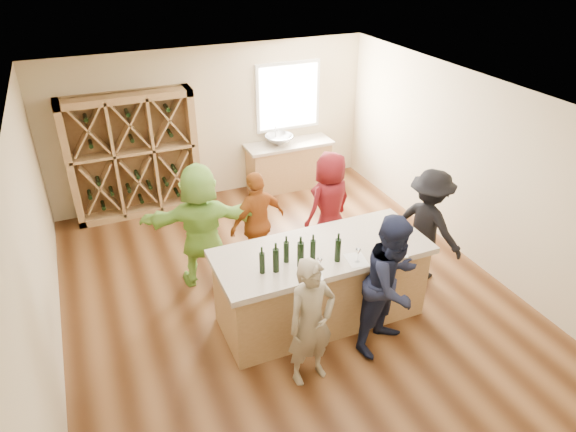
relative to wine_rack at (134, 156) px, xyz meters
name	(u,v)px	position (x,y,z in m)	size (l,w,h in m)	color
floor	(287,296)	(1.50, -3.27, -1.15)	(6.00, 7.00, 0.10)	brown
ceiling	(287,98)	(1.50, -3.27, 1.75)	(6.00, 7.00, 0.10)	white
wall_back	(212,123)	(1.50, 0.28, 0.30)	(6.00, 0.10, 2.80)	beige
wall_front	(474,419)	(1.50, -6.82, 0.30)	(6.00, 0.10, 2.80)	beige
wall_left	(30,260)	(-1.55, -3.27, 0.30)	(0.10, 7.00, 2.80)	beige
wall_right	(474,169)	(4.55, -3.27, 0.30)	(0.10, 7.00, 2.80)	beige
window_frame	(288,96)	(3.00, 0.20, 0.65)	(1.30, 0.06, 1.30)	white
window_pane	(289,97)	(3.00, 0.17, 0.65)	(1.18, 0.01, 1.18)	white
wine_rack	(134,156)	(0.00, 0.00, 0.00)	(2.20, 0.45, 2.20)	#A17B4D
back_counter_base	(289,166)	(2.90, -0.07, -0.67)	(1.60, 0.58, 0.86)	#A17B4D
back_counter_top	(289,144)	(2.90, -0.07, -0.21)	(1.70, 0.62, 0.06)	#BDAE9B
sink	(279,140)	(2.70, -0.07, -0.09)	(0.54, 0.54, 0.19)	silver
faucet	(276,134)	(2.70, 0.11, -0.03)	(0.02, 0.02, 0.30)	silver
tasting_counter_base	(321,286)	(1.71, -3.89, -0.60)	(2.60, 1.00, 1.00)	#A17B4D
tasting_counter_top	(322,252)	(1.71, -3.89, -0.06)	(2.72, 1.12, 0.08)	#BDAE9B
wine_bottle_a	(262,263)	(0.85, -4.06, 0.11)	(0.07, 0.07, 0.27)	black
wine_bottle_b	(276,260)	(1.01, -4.10, 0.13)	(0.07, 0.07, 0.30)	black
wine_bottle_c	(286,252)	(1.19, -3.97, 0.12)	(0.07, 0.07, 0.27)	black
wine_bottle_d	(301,255)	(1.31, -4.12, 0.14)	(0.08, 0.08, 0.33)	black
wine_bottle_e	(313,251)	(1.50, -4.06, 0.12)	(0.07, 0.07, 0.28)	black
wine_glass_a	(320,265)	(1.47, -4.30, 0.06)	(0.06, 0.06, 0.17)	white
wine_glass_b	(358,256)	(1.97, -4.31, 0.07)	(0.07, 0.07, 0.18)	white
wine_glass_c	(394,248)	(2.46, -4.33, 0.06)	(0.06, 0.06, 0.16)	white
wine_glass_e	(403,237)	(2.70, -4.18, 0.07)	(0.07, 0.07, 0.19)	white
tasting_menu_a	(313,273)	(1.39, -4.30, -0.02)	(0.22, 0.30, 0.00)	white
tasting_menu_b	(356,260)	(1.98, -4.27, -0.02)	(0.23, 0.31, 0.00)	white
tasting_menu_c	(396,250)	(2.54, -4.28, -0.02)	(0.23, 0.32, 0.00)	white
person_near_left	(311,323)	(1.14, -4.78, -0.30)	(0.58, 0.43, 1.60)	gray
person_near_right	(392,284)	(2.26, -4.65, -0.19)	(0.88, 0.48, 1.81)	#191E38
person_server	(428,226)	(3.53, -3.63, -0.25)	(1.10, 0.51, 1.71)	black
person_far_mid	(258,223)	(1.36, -2.51, -0.30)	(0.94, 0.48, 1.60)	#994C19
person_far_right	(330,204)	(2.55, -2.49, -0.26)	(0.82, 0.54, 1.69)	#590F14
person_far_left	(201,225)	(0.54, -2.48, -0.18)	(1.72, 0.62, 1.85)	#8CC64C
wine_bottle_f	(338,250)	(1.76, -4.19, 0.13)	(0.07, 0.07, 0.30)	black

